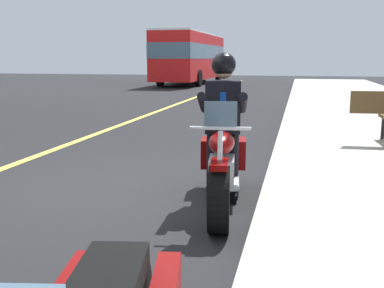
# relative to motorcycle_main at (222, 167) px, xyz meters

# --- Properties ---
(ground_plane) EXTENTS (80.00, 80.00, 0.00)m
(ground_plane) POSITION_rel_motorcycle_main_xyz_m (-0.22, -1.56, -0.45)
(ground_plane) COLOR black
(motorcycle_main) EXTENTS (2.22, 0.78, 1.26)m
(motorcycle_main) POSITION_rel_motorcycle_main_xyz_m (0.00, 0.00, 0.00)
(motorcycle_main) COLOR black
(motorcycle_main) RESTS_ON ground_plane
(rider_main) EXTENTS (0.67, 0.61, 1.74)m
(rider_main) POSITION_rel_motorcycle_main_xyz_m (-0.19, -0.03, 0.58)
(rider_main) COLOR black
(rider_main) RESTS_ON ground_plane
(bus_near) EXTENTS (11.05, 2.70, 3.30)m
(bus_near) POSITION_rel_motorcycle_main_xyz_m (-24.97, -6.32, 1.42)
(bus_near) COLOR red
(bus_near) RESTS_ON ground_plane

